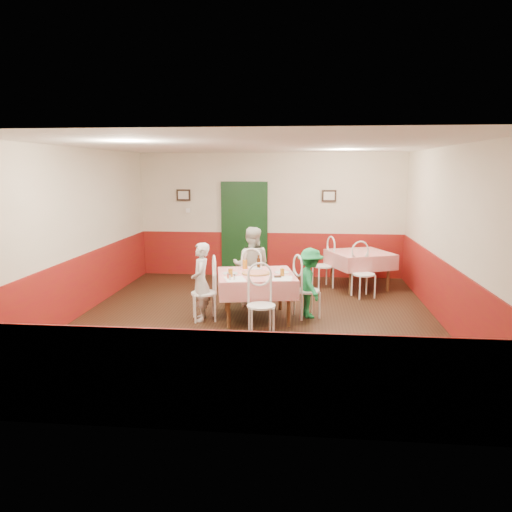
# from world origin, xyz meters

# --- Properties ---
(floor) EXTENTS (7.00, 7.00, 0.00)m
(floor) POSITION_xyz_m (0.00, 0.00, 0.00)
(floor) COLOR black
(floor) RESTS_ON ground
(ceiling) EXTENTS (7.00, 7.00, 0.00)m
(ceiling) POSITION_xyz_m (0.00, 0.00, 2.80)
(ceiling) COLOR white
(ceiling) RESTS_ON back_wall
(back_wall) EXTENTS (6.00, 0.10, 2.80)m
(back_wall) POSITION_xyz_m (0.00, 3.50, 1.40)
(back_wall) COLOR beige
(back_wall) RESTS_ON ground
(front_wall) EXTENTS (6.00, 0.10, 2.80)m
(front_wall) POSITION_xyz_m (0.00, -3.50, 1.40)
(front_wall) COLOR beige
(front_wall) RESTS_ON ground
(left_wall) EXTENTS (0.10, 7.00, 2.80)m
(left_wall) POSITION_xyz_m (-3.00, 0.00, 1.40)
(left_wall) COLOR beige
(left_wall) RESTS_ON ground
(right_wall) EXTENTS (0.10, 7.00, 2.80)m
(right_wall) POSITION_xyz_m (3.00, 0.00, 1.40)
(right_wall) COLOR beige
(right_wall) RESTS_ON ground
(wainscot_back) EXTENTS (6.00, 0.03, 1.00)m
(wainscot_back) POSITION_xyz_m (0.00, 3.48, 0.50)
(wainscot_back) COLOR maroon
(wainscot_back) RESTS_ON ground
(wainscot_front) EXTENTS (6.00, 0.03, 1.00)m
(wainscot_front) POSITION_xyz_m (0.00, -3.48, 0.50)
(wainscot_front) COLOR maroon
(wainscot_front) RESTS_ON ground
(wainscot_left) EXTENTS (0.03, 7.00, 1.00)m
(wainscot_left) POSITION_xyz_m (-2.98, 0.00, 0.50)
(wainscot_left) COLOR maroon
(wainscot_left) RESTS_ON ground
(wainscot_right) EXTENTS (0.03, 7.00, 1.00)m
(wainscot_right) POSITION_xyz_m (2.98, 0.00, 0.50)
(wainscot_right) COLOR maroon
(wainscot_right) RESTS_ON ground
(door) EXTENTS (0.96, 0.06, 2.10)m
(door) POSITION_xyz_m (-0.60, 3.45, 1.05)
(door) COLOR black
(door) RESTS_ON ground
(picture_left) EXTENTS (0.32, 0.03, 0.26)m
(picture_left) POSITION_xyz_m (-2.00, 3.45, 1.85)
(picture_left) COLOR black
(picture_left) RESTS_ON back_wall
(picture_right) EXTENTS (0.32, 0.03, 0.26)m
(picture_right) POSITION_xyz_m (1.30, 3.45, 1.85)
(picture_right) COLOR black
(picture_right) RESTS_ON back_wall
(thermostat) EXTENTS (0.10, 0.03, 0.10)m
(thermostat) POSITION_xyz_m (-1.90, 3.45, 1.50)
(thermostat) COLOR white
(thermostat) RESTS_ON back_wall
(main_table) EXTENTS (1.43, 1.43, 0.77)m
(main_table) POSITION_xyz_m (-0.01, 0.14, 0.38)
(main_table) COLOR red
(main_table) RESTS_ON ground
(second_table) EXTENTS (1.46, 1.46, 0.77)m
(second_table) POSITION_xyz_m (1.92, 2.47, 0.38)
(second_table) COLOR red
(second_table) RESTS_ON ground
(chair_left) EXTENTS (0.52, 0.52, 0.90)m
(chair_left) POSITION_xyz_m (-0.84, -0.02, 0.45)
(chair_left) COLOR white
(chair_left) RESTS_ON ground
(chair_right) EXTENTS (0.55, 0.55, 0.90)m
(chair_right) POSITION_xyz_m (0.83, 0.30, 0.45)
(chair_right) COLOR white
(chair_right) RESTS_ON ground
(chair_far) EXTENTS (0.45, 0.45, 0.90)m
(chair_far) POSITION_xyz_m (-0.17, 0.98, 0.45)
(chair_far) COLOR white
(chair_far) RESTS_ON ground
(chair_near) EXTENTS (0.50, 0.50, 0.90)m
(chair_near) POSITION_xyz_m (0.15, -0.69, 0.45)
(chair_near) COLOR white
(chair_near) RESTS_ON ground
(chair_second_a) EXTENTS (0.55, 0.55, 0.90)m
(chair_second_a) POSITION_xyz_m (1.17, 2.47, 0.45)
(chair_second_a) COLOR white
(chair_second_a) RESTS_ON ground
(chair_second_b) EXTENTS (0.55, 0.55, 0.90)m
(chair_second_b) POSITION_xyz_m (1.92, 1.72, 0.45)
(chair_second_b) COLOR white
(chair_second_b) RESTS_ON ground
(pizza) EXTENTS (0.52, 0.52, 0.03)m
(pizza) POSITION_xyz_m (-0.00, 0.11, 0.77)
(pizza) COLOR #B74723
(pizza) RESTS_ON main_table
(plate_left) EXTENTS (0.29, 0.29, 0.01)m
(plate_left) POSITION_xyz_m (-0.42, 0.07, 0.77)
(plate_left) COLOR white
(plate_left) RESTS_ON main_table
(plate_right) EXTENTS (0.29, 0.29, 0.01)m
(plate_right) POSITION_xyz_m (0.42, 0.23, 0.77)
(plate_right) COLOR white
(plate_right) RESTS_ON main_table
(plate_far) EXTENTS (0.29, 0.29, 0.01)m
(plate_far) POSITION_xyz_m (-0.06, 0.55, 0.77)
(plate_far) COLOR white
(plate_far) RESTS_ON main_table
(glass_a) EXTENTS (0.08, 0.08, 0.13)m
(glass_a) POSITION_xyz_m (-0.38, -0.16, 0.82)
(glass_a) COLOR #BF7219
(glass_a) RESTS_ON main_table
(glass_b) EXTENTS (0.08, 0.08, 0.12)m
(glass_b) POSITION_xyz_m (0.43, -0.02, 0.82)
(glass_b) COLOR #BF7219
(glass_b) RESTS_ON main_table
(glass_c) EXTENTS (0.10, 0.10, 0.15)m
(glass_c) POSITION_xyz_m (-0.23, 0.51, 0.84)
(glass_c) COLOR #BF7219
(glass_c) RESTS_ON main_table
(beer_bottle) EXTENTS (0.07, 0.07, 0.21)m
(beer_bottle) POSITION_xyz_m (-0.00, 0.58, 0.87)
(beer_bottle) COLOR #381C0A
(beer_bottle) RESTS_ON main_table
(shaker_a) EXTENTS (0.04, 0.04, 0.09)m
(shaker_a) POSITION_xyz_m (-0.36, -0.38, 0.81)
(shaker_a) COLOR silver
(shaker_a) RESTS_ON main_table
(shaker_b) EXTENTS (0.04, 0.04, 0.09)m
(shaker_b) POSITION_xyz_m (-0.29, -0.38, 0.81)
(shaker_b) COLOR silver
(shaker_b) RESTS_ON main_table
(shaker_c) EXTENTS (0.04, 0.04, 0.09)m
(shaker_c) POSITION_xyz_m (-0.40, -0.29, 0.81)
(shaker_c) COLOR #B23319
(shaker_c) RESTS_ON main_table
(menu_left) EXTENTS (0.41, 0.48, 0.00)m
(menu_left) POSITION_xyz_m (-0.29, -0.31, 0.76)
(menu_left) COLOR white
(menu_left) RESTS_ON main_table
(menu_right) EXTENTS (0.31, 0.41, 0.00)m
(menu_right) POSITION_xyz_m (0.44, -0.18, 0.76)
(menu_right) COLOR white
(menu_right) RESTS_ON main_table
(wallet) EXTENTS (0.12, 0.11, 0.02)m
(wallet) POSITION_xyz_m (0.36, -0.11, 0.77)
(wallet) COLOR black
(wallet) RESTS_ON main_table
(diner_left) EXTENTS (0.37, 0.51, 1.28)m
(diner_left) POSITION_xyz_m (-0.89, -0.03, 0.64)
(diner_left) COLOR gray
(diner_left) RESTS_ON ground
(diner_far) EXTENTS (0.71, 0.56, 1.42)m
(diner_far) POSITION_xyz_m (-0.18, 1.03, 0.71)
(diner_far) COLOR gray
(diner_far) RESTS_ON ground
(diner_right) EXTENTS (0.59, 0.83, 1.17)m
(diner_right) POSITION_xyz_m (0.88, 0.31, 0.58)
(diner_right) COLOR gray
(diner_right) RESTS_ON ground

